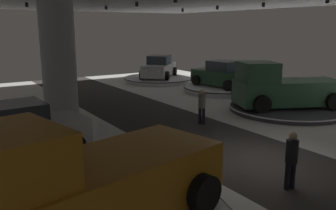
{
  "coord_description": "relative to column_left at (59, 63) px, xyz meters",
  "views": [
    {
      "loc": [
        -8.39,
        -7.48,
        4.25
      ],
      "look_at": [
        -1.35,
        3.31,
        1.4
      ],
      "focal_mm": 37.95,
      "sensor_mm": 36.0,
      "label": 1
    }
  ],
  "objects": [
    {
      "name": "display_platform_far_right",
      "position": [
        11.53,
        2.76,
        -2.56
      ],
      "size": [
        5.11,
        5.11,
        0.35
      ],
      "color": "silver",
      "rests_on": "ground"
    },
    {
      "name": "visitor_walking_near",
      "position": [
        3.24,
        -9.3,
        -1.84
      ],
      "size": [
        0.32,
        0.32,
        1.59
      ],
      "color": "black",
      "rests_on": "ground"
    },
    {
      "name": "pickup_truck_near_left",
      "position": [
        -2.2,
        -8.77,
        -1.46
      ],
      "size": [
        5.61,
        3.48,
        2.3
      ],
      "color": "#B77519",
      "rests_on": "display_platform_near_left"
    },
    {
      "name": "pickup_truck_mid_right",
      "position": [
        10.32,
        -3.17,
        -1.57
      ],
      "size": [
        5.69,
        4.3,
        2.3
      ],
      "color": "#2D5638",
      "rests_on": "display_platform_mid_right"
    },
    {
      "name": "column_left",
      "position": [
        0.0,
        0.0,
        0.0
      ],
      "size": [
        1.41,
        1.41,
        5.5
      ],
      "color": "#ADADB2",
      "rests_on": "ground"
    },
    {
      "name": "display_platform_mid_right",
      "position": [
        10.61,
        -3.31,
        -2.61
      ],
      "size": [
        5.93,
        5.93,
        0.24
      ],
      "color": "#333338",
      "rests_on": "ground"
    },
    {
      "name": "display_car_far_right",
      "position": [
        11.53,
        2.73,
        -1.64
      ],
      "size": [
        2.57,
        4.37,
        1.71
      ],
      "color": "#2D5638",
      "rests_on": "display_platform_far_right"
    },
    {
      "name": "display_platform_mid_left",
      "position": [
        -2.4,
        -3.45,
        -2.61
      ],
      "size": [
        4.97,
        4.97,
        0.25
      ],
      "color": "#333338",
      "rests_on": "ground"
    },
    {
      "name": "display_car_deep_right",
      "position": [
        10.38,
        8.88,
        -1.65
      ],
      "size": [
        4.27,
        4.22,
        1.71
      ],
      "color": "silver",
      "rests_on": "display_platform_deep_right"
    },
    {
      "name": "ground",
      "position": [
        4.11,
        -7.41,
        -2.77
      ],
      "size": [
        24.0,
        44.0,
        0.06
      ],
      "color": "silver"
    },
    {
      "name": "visitor_walking_far",
      "position": [
        5.31,
        -2.93,
        -1.84
      ],
      "size": [
        0.32,
        0.32,
        1.59
      ],
      "color": "black",
      "rests_on": "ground"
    },
    {
      "name": "display_platform_deep_right",
      "position": [
        10.36,
        8.86,
        -2.57
      ],
      "size": [
        5.54,
        5.54,
        0.33
      ],
      "color": "silver",
      "rests_on": "ground"
    },
    {
      "name": "display_car_mid_left",
      "position": [
        -2.43,
        -3.45,
        -1.73
      ],
      "size": [
        4.32,
        2.43,
        1.71
      ],
      "color": "silver",
      "rests_on": "display_platform_mid_left"
    }
  ]
}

